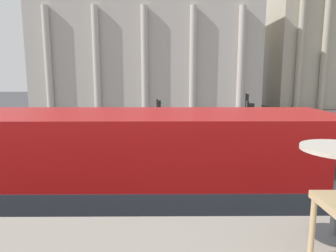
# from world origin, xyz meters

# --- Properties ---
(double_decker_bus) EXTENTS (11.43, 2.70, 4.10)m
(double_decker_bus) POSITION_xyz_m (-2.55, 3.79, 2.30)
(double_decker_bus) COLOR black
(double_decker_bus) RESTS_ON ground_plane
(plaza_building_left) EXTENTS (32.77, 13.91, 17.11)m
(plaza_building_left) POSITION_xyz_m (-3.25, 44.99, 8.56)
(plaza_building_left) COLOR #BCB2A8
(plaza_building_left) RESTS_ON ground_plane
(traffic_light_near) EXTENTS (0.42, 0.24, 3.75)m
(traffic_light_near) POSITION_xyz_m (3.48, 11.43, 2.45)
(traffic_light_near) COLOR black
(traffic_light_near) RESTS_ON ground_plane
(traffic_light_mid) EXTENTS (0.42, 0.24, 3.22)m
(traffic_light_mid) POSITION_xyz_m (-1.03, 20.14, 2.13)
(traffic_light_mid) COLOR black
(traffic_light_mid) RESTS_ON ground_plane
(traffic_light_far) EXTENTS (0.42, 0.24, 3.24)m
(traffic_light_far) POSITION_xyz_m (7.94, 28.44, 2.14)
(traffic_light_far) COLOR black
(traffic_light_far) RESTS_ON ground_plane
(pedestrian_black) EXTENTS (0.32, 0.32, 1.73)m
(pedestrian_black) POSITION_xyz_m (10.28, 18.52, 1.00)
(pedestrian_black) COLOR #282B33
(pedestrian_black) RESTS_ON ground_plane
(pedestrian_white) EXTENTS (0.32, 0.32, 1.77)m
(pedestrian_white) POSITION_xyz_m (5.25, 20.32, 1.02)
(pedestrian_white) COLOR #282B33
(pedestrian_white) RESTS_ON ground_plane
(pedestrian_red) EXTENTS (0.32, 0.32, 1.82)m
(pedestrian_red) POSITION_xyz_m (0.67, 12.18, 1.06)
(pedestrian_red) COLOR #282B33
(pedestrian_red) RESTS_ON ground_plane
(pedestrian_olive) EXTENTS (0.32, 0.32, 1.83)m
(pedestrian_olive) POSITION_xyz_m (-8.04, 14.76, 1.06)
(pedestrian_olive) COLOR #282B33
(pedestrian_olive) RESTS_ON ground_plane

